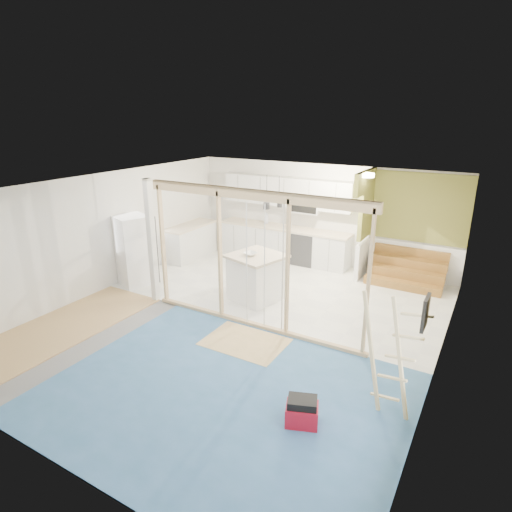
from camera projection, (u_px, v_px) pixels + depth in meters
The scene contains 17 objects.
room at pixel (238, 258), 7.78m from camera, with size 7.01×8.01×2.61m.
floor_overlays at pixel (244, 321), 8.21m from camera, with size 7.00×8.00×0.03m.
stud_frame at pixel (225, 240), 7.81m from camera, with size 4.66×0.14×2.60m.
base_cabinets at pixel (255, 243), 11.57m from camera, with size 4.45×2.24×0.93m.
upper_cabinets at pixel (289, 193), 11.14m from camera, with size 3.60×0.41×0.85m.
green_partition at pixel (397, 243), 9.93m from camera, with size 2.25×1.51×2.60m.
pot_rack at pixel (272, 201), 9.26m from camera, with size 0.52×0.52×0.72m.
sheathing_panel at pixel (416, 366), 4.49m from camera, with size 0.02×4.00×2.60m, color tan.
electrical_panel at pixel (425, 313), 4.90m from camera, with size 0.04×0.30×0.40m, color #333338.
ceiling_light at pixel (367, 175), 9.18m from camera, with size 0.32×0.32×0.08m, color #FFEABF.
fridge at pixel (134, 251), 9.78m from camera, with size 0.91×0.88×1.63m.
island at pixel (257, 278), 9.06m from camera, with size 1.27×1.27×1.01m.
bowl at pixel (250, 254), 8.86m from camera, with size 0.27×0.27×0.07m, color silver.
soap_bottle_a at pixel (266, 218), 11.66m from camera, with size 0.12×0.12×0.31m, color #AEB0C2.
soap_bottle_b at pixel (289, 225), 11.17m from camera, with size 0.09×0.09×0.19m, color silver.
toolbox at pixel (302, 412), 5.47m from camera, with size 0.49×0.43×0.39m.
ladder at pixel (389, 356), 5.50m from camera, with size 0.89×0.12×1.66m.
Camera 1 is at (3.96, -6.21, 3.84)m, focal length 30.00 mm.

